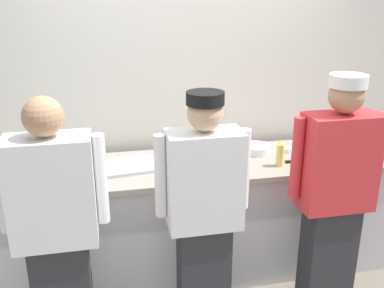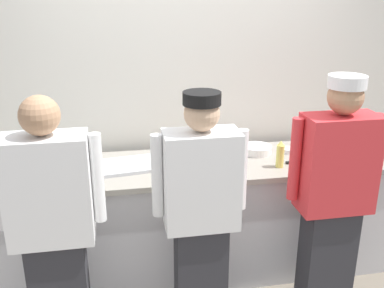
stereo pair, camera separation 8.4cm
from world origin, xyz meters
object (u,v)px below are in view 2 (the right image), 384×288
(plate_stack_rear, at_px, (203,159))
(mixing_bowl_steel, at_px, (56,171))
(sheet_tray, at_px, (126,166))
(ramekin_red_sauce, at_px, (345,141))
(squeeze_bottle_spare, at_px, (280,154))
(plate_stack_front, at_px, (257,149))
(chefs_knife, at_px, (301,162))
(squeeze_bottle_primary, at_px, (171,154))
(chef_far_right, at_px, (334,195))
(ramekin_green_sauce, at_px, (287,150))
(ramekin_orange_sauce, at_px, (226,148))
(deli_cup, at_px, (17,166))
(chef_center, at_px, (201,212))
(squeeze_bottle_secondary, at_px, (325,144))
(chef_near_left, at_px, (53,228))

(plate_stack_rear, bearing_deg, mixing_bowl_steel, -176.47)
(sheet_tray, xyz_separation_m, ramekin_red_sauce, (1.80, 0.18, 0.01))
(squeeze_bottle_spare, bearing_deg, plate_stack_front, 103.67)
(chefs_knife, bearing_deg, ramekin_red_sauce, 32.03)
(squeeze_bottle_primary, relative_size, ramekin_red_sauce, 1.99)
(chef_far_right, distance_m, ramekin_green_sauce, 0.73)
(chef_far_right, height_order, sheet_tray, chef_far_right)
(chef_far_right, height_order, squeeze_bottle_spare, chef_far_right)
(ramekin_red_sauce, distance_m, ramekin_orange_sauce, 1.02)
(ramekin_green_sauce, xyz_separation_m, chefs_knife, (0.02, -0.23, -0.01))
(ramekin_green_sauce, height_order, ramekin_orange_sauce, ramekin_orange_sauce)
(sheet_tray, xyz_separation_m, deli_cup, (-0.75, 0.03, 0.04))
(chef_far_right, height_order, ramekin_orange_sauce, chef_far_right)
(mixing_bowl_steel, xyz_separation_m, chefs_knife, (1.75, -0.02, -0.05))
(chef_center, bearing_deg, ramekin_red_sauce, 31.09)
(squeeze_bottle_secondary, bearing_deg, squeeze_bottle_primary, -178.94)
(chef_far_right, relative_size, deli_cup, 15.26)
(deli_cup, bearing_deg, chef_far_right, -18.33)
(sheet_tray, bearing_deg, plate_stack_rear, -6.86)
(squeeze_bottle_primary, bearing_deg, chefs_knife, -5.89)
(chef_center, relative_size, ramekin_red_sauce, 15.50)
(squeeze_bottle_secondary, bearing_deg, squeeze_bottle_spare, -159.03)
(chef_far_right, bearing_deg, plate_stack_front, 109.41)
(chef_center, height_order, plate_stack_front, chef_center)
(squeeze_bottle_primary, bearing_deg, squeeze_bottle_secondary, 1.06)
(mixing_bowl_steel, relative_size, squeeze_bottle_spare, 1.56)
(chef_near_left, xyz_separation_m, chefs_knife, (1.71, 0.55, 0.06))
(squeeze_bottle_secondary, height_order, ramekin_red_sauce, squeeze_bottle_secondary)
(chef_near_left, xyz_separation_m, ramekin_green_sauce, (1.70, 0.78, 0.07))
(ramekin_green_sauce, distance_m, deli_cup, 2.01)
(plate_stack_rear, xyz_separation_m, chefs_knife, (0.72, -0.08, -0.04))
(chefs_knife, bearing_deg, ramekin_green_sauce, 94.07)
(chef_far_right, bearing_deg, chefs_knife, 91.24)
(chef_center, height_order, sheet_tray, chef_center)
(plate_stack_front, bearing_deg, chef_center, -128.18)
(squeeze_bottle_secondary, xyz_separation_m, ramekin_red_sauce, (0.28, 0.21, -0.07))
(mixing_bowl_steel, xyz_separation_m, ramekin_green_sauce, (1.73, 0.21, -0.04))
(sheet_tray, height_order, chefs_knife, sheet_tray)
(plate_stack_rear, bearing_deg, sheet_tray, 173.14)
(squeeze_bottle_secondary, bearing_deg, chef_center, -150.45)
(chef_far_right, relative_size, squeeze_bottle_spare, 8.23)
(mixing_bowl_steel, distance_m, deli_cup, 0.32)
(ramekin_orange_sauce, bearing_deg, plate_stack_rear, -133.26)
(sheet_tray, distance_m, ramekin_orange_sauce, 0.81)
(plate_stack_front, height_order, mixing_bowl_steel, mixing_bowl_steel)
(sheet_tray, bearing_deg, ramekin_red_sauce, 5.84)
(chef_center, bearing_deg, squeeze_bottle_primary, 99.34)
(plate_stack_rear, xyz_separation_m, ramekin_green_sauce, (0.71, 0.15, -0.03))
(mixing_bowl_steel, bearing_deg, plate_stack_rear, 3.53)
(plate_stack_front, xyz_separation_m, squeeze_bottle_secondary, (0.50, -0.14, 0.06))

